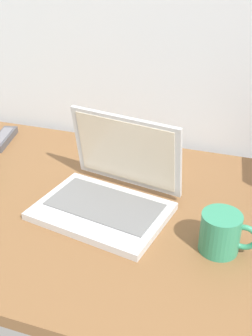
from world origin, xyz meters
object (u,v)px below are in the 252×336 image
object	(u,v)px
coffee_mug	(222,232)
laptop	(110,190)
remote_control_near	(172,164)
remote_control_far	(3,139)

from	to	relation	value
coffee_mug	laptop	bearing A→B (deg)	163.81
coffee_mug	remote_control_near	bearing A→B (deg)	119.27
remote_control_near	laptop	bearing A→B (deg)	-113.23
laptop	remote_control_near	xyz separation A→B (m)	(0.10, 0.24, -0.03)
remote_control_near	coffee_mug	bearing A→B (deg)	-60.73
remote_control_near	remote_control_far	bearing A→B (deg)	-179.13
coffee_mug	remote_control_near	distance (m)	0.37
laptop	remote_control_far	xyz separation A→B (m)	(-0.46, 0.23, -0.03)
remote_control_far	remote_control_near	bearing A→B (deg)	0.87
laptop	remote_control_far	world-z (taller)	laptop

